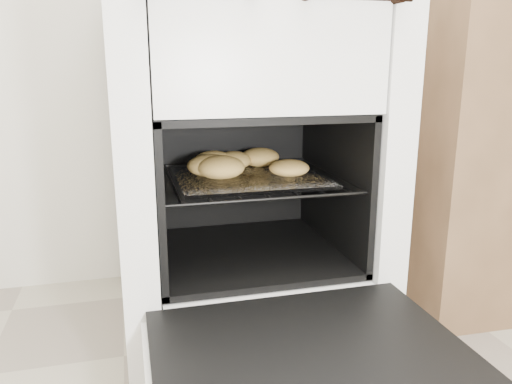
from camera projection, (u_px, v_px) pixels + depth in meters
stove at (241, 159)px, 1.35m from camera, size 0.65×0.72×1.00m
oven_door at (310, 359)px, 0.90m from camera, size 0.58×0.45×0.04m
oven_rack at (248, 178)px, 1.29m from camera, size 0.47×0.45×0.01m
foil_sheet at (250, 177)px, 1.27m from camera, size 0.37×0.32×0.01m
baked_rolls at (234, 163)px, 1.29m from camera, size 0.35×0.28×0.06m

